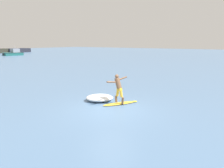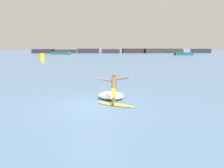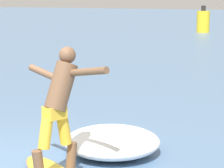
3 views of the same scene
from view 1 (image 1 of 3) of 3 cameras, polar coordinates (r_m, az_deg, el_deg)
The scene contains 5 objects.
ground_plane at distance 11.65m, azimuth -0.32°, elevation -6.71°, with size 200.00×200.00×0.00m, color #53759C.
surfboard at distance 12.67m, azimuth 2.07°, elevation -5.08°, with size 2.10×1.44×0.21m.
surfer at distance 12.47m, azimuth 1.67°, elevation -0.62°, with size 1.55×0.76×1.64m.
small_boat_offshore at distance 62.73m, azimuth -24.25°, elevation 7.39°, with size 5.56×3.08×2.63m.
wave_foam_at_tail at distance 13.34m, azimuth -3.27°, elevation -3.60°, with size 2.15×2.19×0.37m.
Camera 1 is at (-9.04, -6.43, 3.55)m, focal length 35.00 mm.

